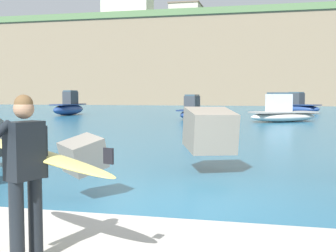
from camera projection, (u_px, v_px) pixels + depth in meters
name	position (u px, v px, depth m)	size (l,w,h in m)	color
ground_plane	(188.00, 204.00, 8.13)	(400.00, 400.00, 0.00)	#235B7A
breakwater_jetty	(143.00, 136.00, 9.94)	(27.79, 5.93, 2.26)	#605B56
surfer_with_board	(31.00, 165.00, 4.65)	(2.09, 1.46, 1.78)	black
boat_near_left	(282.00, 113.00, 32.42)	(5.51, 4.46, 2.18)	beige
boat_near_right	(298.00, 107.00, 47.70)	(5.05, 4.24, 2.30)	navy
boat_mid_left	(69.00, 107.00, 43.37)	(1.85, 5.22, 2.44)	navy
boat_mid_right	(193.00, 111.00, 36.51)	(2.02, 6.03, 2.03)	navy
headland_bluff	(225.00, 63.00, 95.49)	(107.54, 31.70, 17.89)	#847056
station_building_west	(186.00, 16.00, 104.06)	(7.26, 7.50, 5.42)	#B2ADA3
station_building_central	(132.00, 7.00, 90.78)	(8.34, 6.06, 4.33)	beige
station_building_east	(124.00, 13.00, 102.39)	(4.32, 6.52, 6.16)	silver
station_building_annex	(120.00, 4.00, 91.70)	(6.78, 5.35, 6.01)	beige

